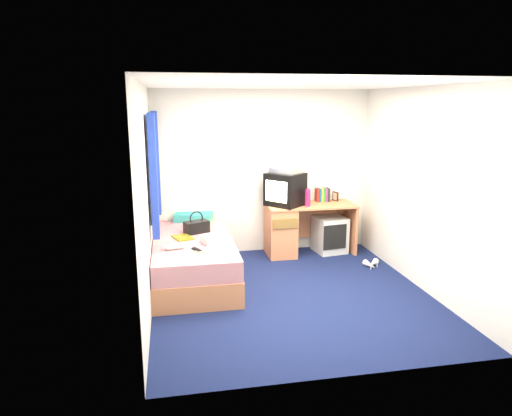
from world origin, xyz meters
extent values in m
plane|color=#0C1438|center=(0.00, 0.00, 0.00)|extent=(3.40, 3.40, 0.00)
plane|color=white|center=(0.00, 0.00, 2.40)|extent=(3.40, 3.40, 0.00)
plane|color=silver|center=(0.00, 1.70, 1.20)|extent=(3.20, 0.00, 3.20)
plane|color=silver|center=(0.00, -1.70, 1.20)|extent=(3.20, 0.00, 3.20)
plane|color=silver|center=(-1.60, 0.00, 1.20)|extent=(0.00, 3.40, 3.40)
plane|color=silver|center=(1.60, 0.00, 1.20)|extent=(0.00, 3.40, 3.40)
cube|color=#C97F54|center=(-1.10, 0.70, 0.15)|extent=(1.00, 2.00, 0.30)
cube|color=brown|center=(-0.60, 0.30, 0.16)|extent=(0.02, 0.70, 0.18)
cube|color=silver|center=(-1.10, 0.70, 0.42)|extent=(0.98, 1.98, 0.24)
cube|color=#1B5FB1|center=(-1.04, 1.60, 0.60)|extent=(0.59, 0.46, 0.11)
cube|color=#C97F54|center=(0.67, 1.42, 0.73)|extent=(1.30, 0.55, 0.03)
cube|color=#C97F54|center=(0.22, 1.42, 0.36)|extent=(0.40, 0.52, 0.72)
cube|color=#C97F54|center=(1.30, 1.42, 0.36)|extent=(0.04, 0.52, 0.72)
cube|color=#C97F54|center=(0.92, 1.67, 0.45)|extent=(0.78, 0.03, 0.55)
cube|color=silver|center=(0.98, 1.44, 0.27)|extent=(0.49, 0.49, 0.54)
cube|color=black|center=(0.28, 1.44, 0.99)|extent=(0.64, 0.65, 0.47)
cube|color=#E0DD8D|center=(0.12, 1.29, 0.99)|extent=(0.25, 0.28, 0.29)
cube|color=silver|center=(0.28, 1.44, 1.26)|extent=(0.47, 0.49, 0.08)
cube|color=maroon|center=(0.82, 1.60, 0.85)|extent=(0.03, 0.13, 0.20)
cube|color=navy|center=(0.85, 1.60, 0.85)|extent=(0.03, 0.13, 0.20)
cube|color=gold|center=(0.89, 1.60, 0.85)|extent=(0.03, 0.13, 0.20)
cube|color=#337F33|center=(0.92, 1.60, 0.85)|extent=(0.03, 0.13, 0.20)
cube|color=#7F337F|center=(0.96, 1.60, 0.85)|extent=(0.03, 0.13, 0.20)
cube|color=#262626|center=(0.99, 1.60, 0.85)|extent=(0.03, 0.13, 0.20)
cube|color=#331C11|center=(1.11, 1.59, 0.82)|extent=(0.06, 0.12, 0.14)
cylinder|color=#CC1C56|center=(0.58, 1.30, 0.87)|extent=(0.09, 0.09, 0.23)
cylinder|color=silver|center=(0.49, 1.51, 0.84)|extent=(0.06, 0.06, 0.19)
cube|color=black|center=(-1.04, 0.96, 0.62)|extent=(0.35, 0.28, 0.15)
torus|color=black|center=(-1.04, 0.96, 0.73)|extent=(0.18, 0.09, 0.19)
cube|color=silver|center=(-0.86, 0.47, 0.59)|extent=(0.34, 0.31, 0.09)
cube|color=gold|center=(-1.22, 0.74, 0.55)|extent=(0.29, 0.33, 0.01)
cylinder|color=silver|center=(-1.33, 0.29, 0.58)|extent=(0.21, 0.11, 0.07)
cube|color=gold|center=(-0.99, 0.14, 0.55)|extent=(0.23, 0.09, 0.01)
cube|color=black|center=(-1.08, 0.21, 0.55)|extent=(0.12, 0.17, 0.02)
cube|color=silver|center=(-1.58, 0.90, 1.45)|extent=(0.02, 0.90, 1.10)
cube|color=white|center=(-1.57, 0.90, 2.04)|extent=(0.06, 1.06, 0.08)
cube|color=white|center=(-1.57, 0.90, 0.86)|extent=(0.06, 1.06, 0.08)
cube|color=navy|center=(-1.53, 0.31, 1.40)|extent=(0.08, 0.24, 1.40)
cube|color=navy|center=(-1.53, 1.49, 1.40)|extent=(0.08, 0.24, 1.40)
cone|color=silver|center=(1.29, 0.65, 0.04)|extent=(0.13, 0.23, 0.09)
cone|color=silver|center=(1.36, 0.71, 0.04)|extent=(0.22, 0.22, 0.09)
camera|label=1|loc=(-1.33, -4.86, 2.20)|focal=32.00mm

